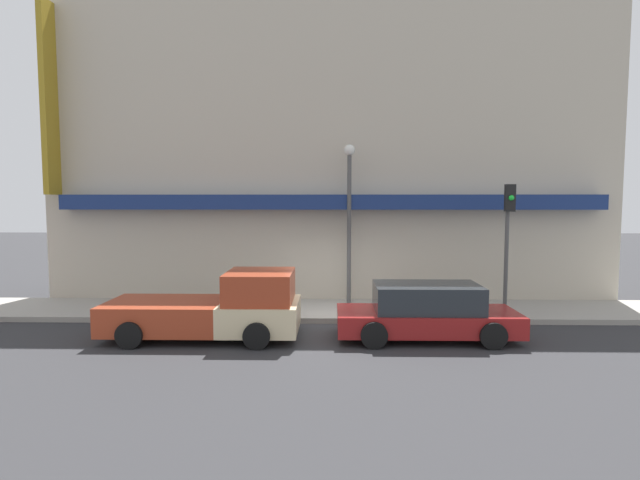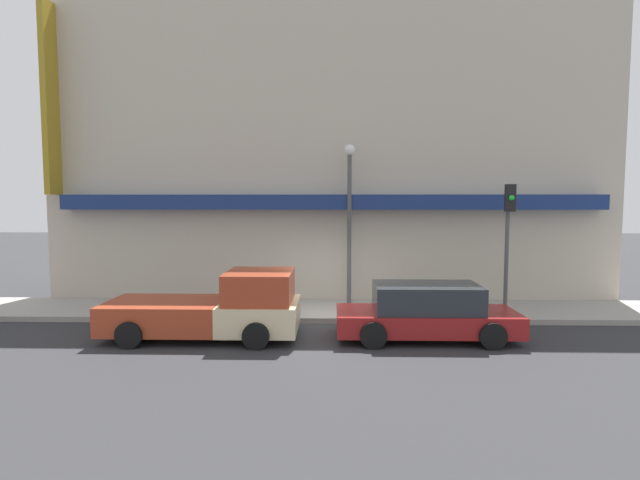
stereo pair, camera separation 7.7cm
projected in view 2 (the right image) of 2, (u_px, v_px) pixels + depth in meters
ground_plane at (330, 324)px, 14.53m from camera, size 80.00×80.00×0.00m
sidewalk at (330, 310)px, 15.94m from camera, size 36.00×2.85×0.16m
building at (331, 156)px, 18.43m from camera, size 19.80×3.80×10.49m
pickup_truck at (216, 309)px, 13.06m from camera, size 5.00×2.25×1.76m
parked_car at (426, 312)px, 12.92m from camera, size 4.64×2.00×1.43m
fire_hydrant at (387, 303)px, 15.21m from camera, size 0.22×0.22×0.61m
street_lamp at (349, 204)px, 16.46m from camera, size 0.36×0.36×5.26m
traffic_light at (508, 226)px, 14.78m from camera, size 0.28×0.42×3.90m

